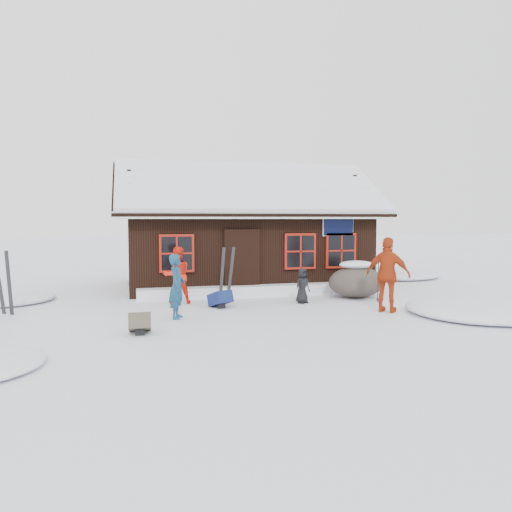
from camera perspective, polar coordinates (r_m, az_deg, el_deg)
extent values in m
plane|color=white|center=(13.02, -3.15, -6.26)|extent=(120.00, 120.00, 0.00)
cube|color=black|center=(18.04, -1.54, 0.67)|extent=(8.00, 5.00, 2.50)
cube|color=black|center=(16.60, -0.43, 7.62)|extent=(8.90, 3.14, 1.88)
cube|color=black|center=(19.47, -2.51, 7.11)|extent=(8.90, 3.14, 1.88)
cube|color=white|center=(16.61, -0.43, 8.10)|extent=(8.72, 3.07, 1.86)
cube|color=white|center=(19.48, -2.51, 7.52)|extent=(8.72, 3.07, 1.86)
cube|color=white|center=(18.10, -1.56, 10.09)|extent=(8.81, 0.22, 0.14)
cube|color=silver|center=(15.14, 0.91, 4.65)|extent=(8.90, 0.10, 0.20)
cube|color=black|center=(15.45, -1.63, -0.86)|extent=(1.00, 0.10, 2.00)
cube|color=black|center=(16.36, 9.41, 3.40)|extent=(1.00, 0.06, 0.60)
cube|color=maroon|center=(15.10, -9.05, 0.31)|extent=(1.04, 0.10, 1.14)
cube|color=black|center=(15.06, -9.04, 0.30)|extent=(0.90, 0.04, 1.00)
cube|color=maroon|center=(15.93, 5.06, 0.54)|extent=(1.04, 0.10, 1.14)
cube|color=black|center=(15.89, 5.10, 0.54)|extent=(0.90, 0.04, 1.00)
cube|color=maroon|center=(16.45, 9.67, 0.62)|extent=(1.04, 0.10, 1.14)
cube|color=black|center=(16.41, 9.72, 0.61)|extent=(0.90, 0.04, 1.00)
cube|color=white|center=(15.49, 0.71, -3.91)|extent=(7.60, 0.60, 0.35)
ellipsoid|color=white|center=(16.14, -26.84, -4.67)|extent=(2.80, 2.80, 0.34)
ellipsoid|color=white|center=(13.73, 24.19, -6.08)|extent=(3.60, 3.60, 0.43)
ellipsoid|color=white|center=(21.44, 15.08, -2.27)|extent=(4.00, 4.00, 0.48)
imported|color=navy|center=(12.04, -9.02, -3.44)|extent=(0.50, 0.64, 1.55)
imported|color=red|center=(14.13, -9.01, -2.20)|extent=(0.86, 0.71, 1.60)
imported|color=#B03312|center=(13.08, 14.84, -2.10)|extent=(1.13, 1.12, 1.92)
imported|color=black|center=(14.12, 5.34, -3.40)|extent=(0.58, 0.50, 1.00)
ellipsoid|color=#534942|center=(15.37, 11.40, -2.95)|extent=(1.72, 1.29, 0.94)
ellipsoid|color=white|center=(15.33, 11.42, -1.42)|extent=(1.08, 0.78, 0.24)
cube|color=black|center=(13.81, -26.38, -2.85)|extent=(0.21, 0.20, 1.64)
cube|color=black|center=(14.24, -3.92, -2.26)|extent=(0.24, 0.16, 1.63)
cube|color=black|center=(14.34, -2.93, -2.20)|extent=(0.28, 0.09, 1.63)
cylinder|color=black|center=(14.72, 13.78, -2.79)|extent=(0.09, 0.11, 1.28)
cylinder|color=black|center=(14.79, 14.25, -2.77)|extent=(0.09, 0.11, 1.28)
cube|color=navy|center=(13.48, -4.11, -5.20)|extent=(0.65, 0.73, 0.33)
cube|color=#4A4735|center=(10.70, -13.14, -7.78)|extent=(0.46, 0.61, 0.32)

